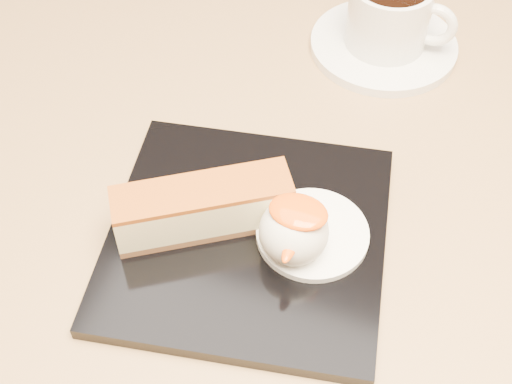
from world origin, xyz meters
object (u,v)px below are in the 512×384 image
at_px(dessert_plate, 247,237).
at_px(saucer, 383,45).
at_px(cheesecake, 203,207).
at_px(coffee_cup, 391,14).
at_px(ice_cream_scoop, 294,231).
at_px(table, 298,262).

distance_m(dessert_plate, saucer, 0.28).
xyz_separation_m(cheesecake, coffee_cup, (0.08, 0.28, 0.01)).
bearing_deg(coffee_cup, saucer, -180.00).
height_order(ice_cream_scoop, saucer, ice_cream_scoop).
bearing_deg(coffee_cup, dessert_plate, -97.77).
distance_m(table, cheesecake, 0.22).
bearing_deg(dessert_plate, ice_cream_scoop, -7.13).
relative_size(ice_cream_scoop, coffee_cup, 0.49).
distance_m(cheesecake, coffee_cup, 0.29).
bearing_deg(ice_cream_scoop, coffee_cup, 88.96).
bearing_deg(dessert_plate, saucer, 81.20).
bearing_deg(ice_cream_scoop, dessert_plate, 172.87).
height_order(dessert_plate, saucer, dessert_plate).
relative_size(dessert_plate, ice_cream_scoop, 4.11).
distance_m(dessert_plate, ice_cream_scoop, 0.05).
height_order(cheesecake, coffee_cup, coffee_cup).
relative_size(saucer, coffee_cup, 1.37).
xyz_separation_m(cheesecake, ice_cream_scoop, (0.08, 0.00, 0.00)).
bearing_deg(ice_cream_scoop, table, 102.16).
relative_size(dessert_plate, coffee_cup, 2.01).
bearing_deg(coffee_cup, ice_cream_scoop, -89.58).
height_order(table, dessert_plate, dessert_plate).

